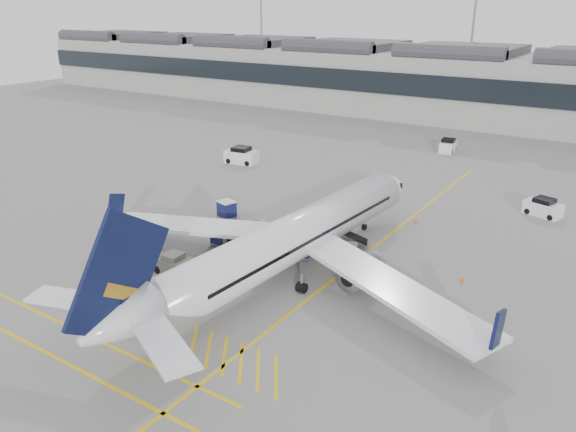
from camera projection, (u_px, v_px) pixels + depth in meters
The scene contains 18 objects.
ground at pixel (187, 270), 42.67m from camera, with size 220.00×220.00×0.00m, color gray.
terminal at pixel (473, 83), 96.68m from camera, with size 200.00×20.45×12.40m.
light_masts at pixel (491, 29), 105.57m from camera, with size 113.00×0.60×25.45m.
apron_markings at pixel (364, 255), 45.34m from camera, with size 0.25×60.00×0.01m, color gold.
airliner_main at pixel (290, 240), 40.99m from camera, with size 33.10×36.25×9.63m.
belt_loader at pixel (333, 239), 46.92m from camera, with size 4.80×3.03×1.91m.
baggage_cart_a at pixel (301, 246), 44.59m from camera, with size 2.01×1.79×1.81m.
baggage_cart_b at pixel (223, 233), 46.78m from camera, with size 1.91×1.58×1.97m.
baggage_cart_c at pixel (227, 209), 52.73m from camera, with size 1.94×1.74×1.72m.
baggage_cart_d at pixel (145, 226), 48.56m from camera, with size 2.15×1.97×1.84m.
ramp_agent_a at pixel (289, 239), 45.95m from camera, with size 0.69×0.45×1.89m, color orange.
ramp_agent_b at pixel (280, 241), 45.84m from camera, with size 0.80×0.63×1.65m, color #E1440B.
pushback_tug at pixel (174, 264), 42.12m from camera, with size 2.81×1.79×1.54m.
safety_cone_nose at pixel (416, 221), 51.74m from camera, with size 0.37×0.37×0.51m, color #F24C0A.
safety_cone_engine at pixel (463, 279), 40.78m from camera, with size 0.32×0.32×0.45m, color #F24C0A.
service_van_left at pixel (241, 156), 71.11m from camera, with size 4.33×2.56×2.11m.
service_van_mid at pixel (448, 146), 76.69m from camera, with size 2.08×3.66×1.80m.
service_van_right at pixel (543, 208), 53.52m from camera, with size 3.72×2.59×1.73m.
Camera 1 is at (27.54, -27.89, 18.99)m, focal length 35.00 mm.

